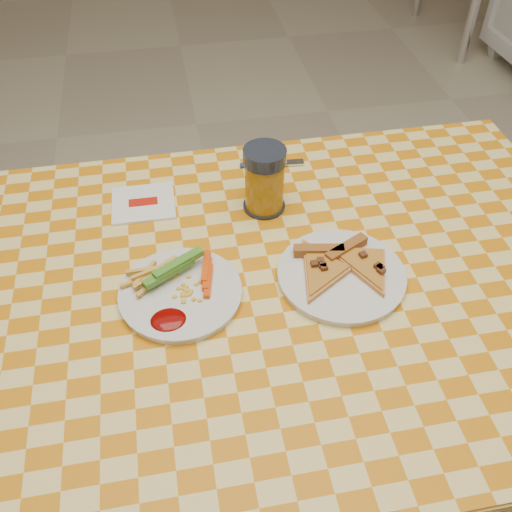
% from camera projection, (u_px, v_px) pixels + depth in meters
% --- Properties ---
extents(ground, '(8.00, 8.00, 0.00)m').
position_uv_depth(ground, '(268.00, 469.00, 1.56)').
color(ground, '#C0B79B').
rests_on(ground, ground).
extents(table, '(1.28, 0.88, 0.76)m').
position_uv_depth(table, '(274.00, 309.00, 1.08)').
color(table, silver).
rests_on(table, ground).
extents(plate_left, '(0.28, 0.28, 0.01)m').
position_uv_depth(plate_left, '(181.00, 294.00, 1.00)').
color(plate_left, silver).
rests_on(plate_left, table).
extents(plate_right, '(0.29, 0.29, 0.01)m').
position_uv_depth(plate_right, '(341.00, 276.00, 1.03)').
color(plate_right, silver).
rests_on(plate_right, table).
extents(fries_veggies, '(0.18, 0.17, 0.04)m').
position_uv_depth(fries_veggies, '(174.00, 282.00, 1.00)').
color(fries_veggies, '#E8AE49').
rests_on(fries_veggies, plate_left).
extents(pizza_slices, '(0.24, 0.21, 0.02)m').
position_uv_depth(pizza_slices, '(341.00, 265.00, 1.03)').
color(pizza_slices, '#CC8D3E').
rests_on(pizza_slices, plate_right).
extents(drink_glass, '(0.09, 0.09, 0.14)m').
position_uv_depth(drink_glass, '(264.00, 180.00, 1.13)').
color(drink_glass, black).
rests_on(drink_glass, table).
extents(napkin, '(0.13, 0.12, 0.01)m').
position_uv_depth(napkin, '(143.00, 203.00, 1.18)').
color(napkin, white).
rests_on(napkin, table).
extents(fork, '(0.14, 0.03, 0.01)m').
position_uv_depth(fork, '(273.00, 164.00, 1.28)').
color(fork, navy).
rests_on(fork, table).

